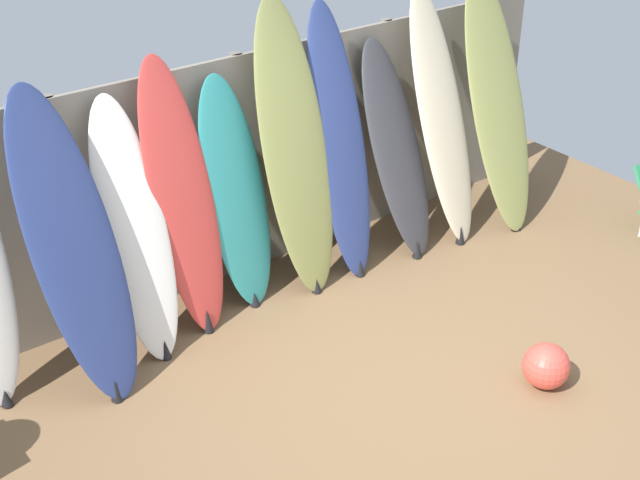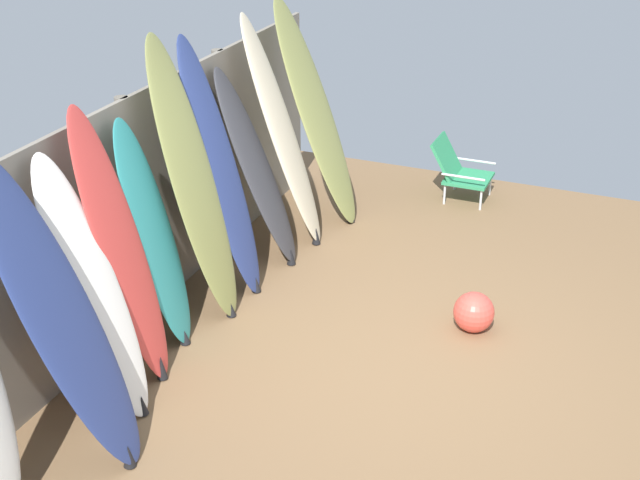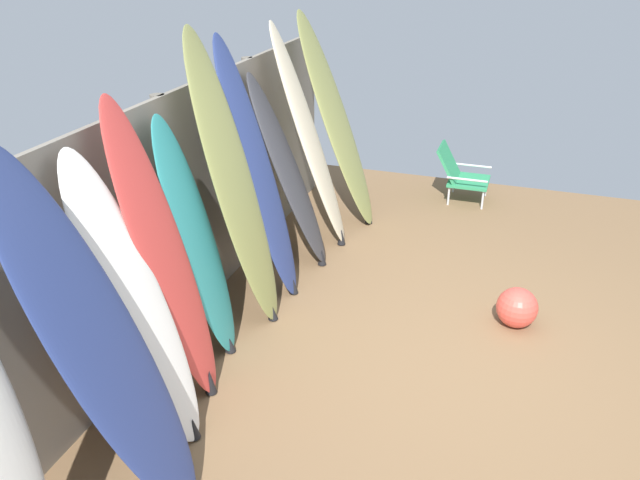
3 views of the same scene
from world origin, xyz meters
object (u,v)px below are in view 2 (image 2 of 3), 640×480
surfboard_white_2 (94,292)px  beach_ball (474,312)px  surfboard_navy_6 (221,171)px  surfboard_red_3 (122,251)px  surfboard_charcoal_7 (257,169)px  surfboard_navy_1 (61,318)px  surfboard_olive_9 (316,114)px  surfboard_cream_8 (282,133)px  surfboard_teal_4 (154,237)px  surfboard_olive_5 (194,183)px  beach_chair (459,169)px

surfboard_white_2 → beach_ball: surfboard_white_2 is taller
surfboard_navy_6 → beach_ball: surfboard_navy_6 is taller
surfboard_white_2 → surfboard_red_3: 0.42m
surfboard_navy_6 → surfboard_charcoal_7: size_ratio=1.22×
surfboard_navy_1 → surfboard_olive_9: 3.84m
surfboard_red_3 → surfboard_navy_1: bearing=-168.8°
surfboard_red_3 → surfboard_navy_6: 1.38m
surfboard_cream_8 → beach_ball: surfboard_cream_8 is taller
surfboard_olive_9 → beach_ball: size_ratio=6.69×
surfboard_olive_9 → surfboard_charcoal_7: bearing=173.2°
surfboard_charcoal_7 → beach_ball: bearing=-102.0°
surfboard_teal_4 → surfboard_olive_9: surfboard_olive_9 is taller
surfboard_olive_5 → surfboard_navy_6: (0.43, 0.01, -0.06)m
surfboard_navy_6 → beach_ball: bearing=-86.7°
surfboard_navy_6 → beach_ball: 2.28m
surfboard_white_2 → surfboard_charcoal_7: bearing=-0.2°
surfboard_red_3 → surfboard_teal_4: 0.47m
surfboard_charcoal_7 → surfboard_cream_8: 0.49m
surfboard_olive_9 → surfboard_navy_6: bearing=174.2°
surfboard_white_2 → surfboard_navy_6: surfboard_navy_6 is taller
surfboard_white_2 → surfboard_teal_4: (0.86, 0.09, -0.02)m
surfboard_red_3 → surfboard_teal_4: surfboard_red_3 is taller
surfboard_teal_4 → surfboard_olive_9: 2.52m
surfboard_teal_4 → beach_chair: surfboard_teal_4 is taller
surfboard_navy_1 → surfboard_navy_6: (2.26, 0.16, 0.06)m
surfboard_olive_9 → surfboard_red_3: bearing=176.5°
surfboard_red_3 → beach_ball: 2.72m
surfboard_cream_8 → beach_chair: (1.55, -1.25, -0.72)m
surfboard_navy_1 → surfboard_teal_4: (1.34, 0.21, -0.12)m
surfboard_red_3 → surfboard_olive_9: bearing=-3.5°
surfboard_teal_4 → surfboard_navy_6: size_ratio=0.83×
surfboard_teal_4 → surfboard_cream_8: size_ratio=0.84×
surfboard_olive_9 → beach_chair: size_ratio=3.41×
surfboard_charcoal_7 → surfboard_olive_9: size_ratio=0.82×
surfboard_navy_6 → surfboard_charcoal_7: 0.59m
surfboard_white_2 → beach_ball: (1.90, -2.07, -0.73)m
beach_ball → surfboard_white_2: bearing=132.6°
surfboard_navy_1 → surfboard_white_2: size_ratio=1.11×
surfboard_charcoal_7 → surfboard_navy_6: bearing=176.1°
surfboard_navy_1 → surfboard_olive_5: (1.83, 0.15, 0.12)m
surfboard_white_2 → surfboard_olive_9: (3.37, -0.13, 0.17)m
surfboard_charcoal_7 → surfboard_white_2: bearing=179.8°
surfboard_teal_4 → surfboard_olive_9: bearing=-5.0°
beach_chair → beach_ball: (-2.44, -0.77, -0.16)m
surfboard_red_3 → surfboard_olive_5: bearing=-1.6°
surfboard_olive_5 → surfboard_olive_9: size_ratio=1.05×
surfboard_cream_8 → surfboard_red_3: bearing=177.8°
surfboard_navy_1 → surfboard_charcoal_7: size_ratio=1.15×
surfboard_cream_8 → beach_ball: (-0.89, -2.02, -0.88)m
surfboard_olive_9 → beach_ball: (-1.47, -1.94, -0.90)m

